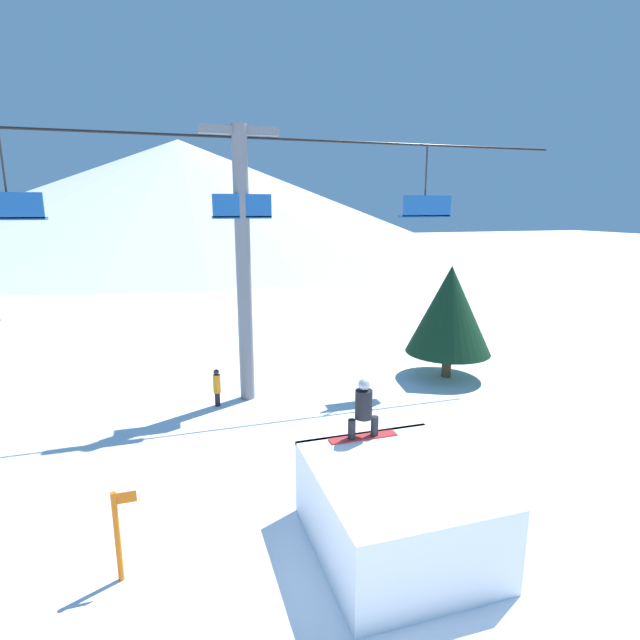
# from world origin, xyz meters

# --- Properties ---
(ground_plane) EXTENTS (220.00, 220.00, 0.00)m
(ground_plane) POSITION_xyz_m (0.00, 0.00, 0.00)
(ground_plane) COLOR white
(mountain_ridge) EXTENTS (84.08, 84.08, 16.15)m
(mountain_ridge) POSITION_xyz_m (0.00, 74.04, 8.07)
(mountain_ridge) COLOR silver
(mountain_ridge) RESTS_ON ground_plane
(snow_ramp) EXTENTS (2.94, 3.42, 1.58)m
(snow_ramp) POSITION_xyz_m (0.70, 0.85, 0.79)
(snow_ramp) COLOR white
(snow_ramp) RESTS_ON ground_plane
(snowboarder) EXTENTS (1.46, 0.36, 1.29)m
(snowboarder) POSITION_xyz_m (0.61, 2.29, 2.22)
(snowboarder) COLOR #B22D2D
(snowboarder) RESTS_ON snow_ramp
(chairlift) EXTENTS (22.36, 0.48, 8.70)m
(chairlift) POSITION_xyz_m (-0.70, 9.20, 5.11)
(chairlift) COLOR slate
(chairlift) RESTS_ON ground_plane
(pine_tree_near) EXTENTS (3.13, 3.13, 4.21)m
(pine_tree_near) POSITION_xyz_m (6.83, 9.16, 2.58)
(pine_tree_near) COLOR #4C3823
(pine_tree_near) RESTS_ON ground_plane
(trail_marker) EXTENTS (0.41, 0.10, 1.66)m
(trail_marker) POSITION_xyz_m (-4.13, 1.50, 0.88)
(trail_marker) COLOR orange
(trail_marker) RESTS_ON ground_plane
(distant_skier) EXTENTS (0.24, 0.24, 1.23)m
(distant_skier) POSITION_xyz_m (-1.74, 8.82, 0.67)
(distant_skier) COLOR black
(distant_skier) RESTS_ON ground_plane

